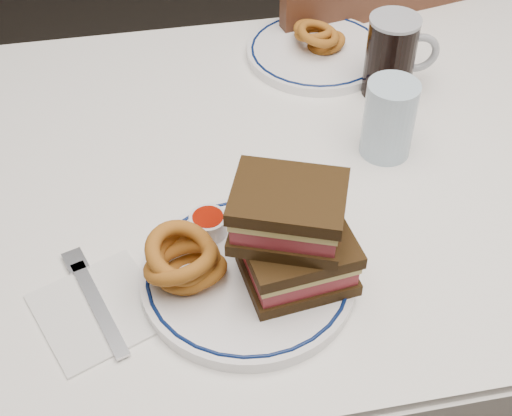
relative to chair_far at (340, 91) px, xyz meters
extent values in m
cube|color=black|center=(-0.19, -0.51, -0.49)|extent=(6.00, 7.00, 0.00)
cube|color=white|center=(-0.19, -0.51, 0.24)|extent=(1.26, 0.86, 0.03)
cylinder|color=#462516|center=(-0.73, -0.17, -0.14)|extent=(0.06, 0.06, 0.71)
cylinder|color=#462516|center=(0.35, -0.17, -0.14)|extent=(0.06, 0.06, 0.71)
cube|color=white|center=(-0.19, -0.08, 0.16)|extent=(1.26, 0.01, 0.17)
cube|color=#462516|center=(-0.02, 0.07, -0.06)|extent=(0.50, 0.50, 0.04)
cylinder|color=#462516|center=(0.12, 0.28, -0.29)|extent=(0.04, 0.04, 0.41)
cylinder|color=#462516|center=(0.20, -0.07, -0.29)|extent=(0.04, 0.04, 0.41)
cylinder|color=#462516|center=(-0.23, 0.21, -0.29)|extent=(0.04, 0.04, 0.41)
cylinder|color=#462516|center=(-0.15, -0.14, -0.29)|extent=(0.04, 0.04, 0.41)
cube|color=#462516|center=(0.02, -0.11, 0.18)|extent=(0.42, 0.12, 0.46)
cylinder|color=white|center=(-0.35, -0.73, 0.27)|extent=(0.28, 0.28, 0.02)
torus|color=#091949|center=(-0.35, -0.73, 0.28)|extent=(0.26, 0.26, 0.01)
cube|color=black|center=(-0.29, -0.75, 0.28)|extent=(0.15, 0.12, 0.02)
cube|color=#A22F3C|center=(-0.29, -0.75, 0.30)|extent=(0.13, 0.11, 0.02)
cube|color=tan|center=(-0.29, -0.75, 0.32)|extent=(0.14, 0.12, 0.01)
cube|color=black|center=(-0.29, -0.75, 0.34)|extent=(0.15, 0.12, 0.02)
cube|color=black|center=(-0.30, -0.74, 0.35)|extent=(0.16, 0.15, 0.02)
cube|color=#A22F3C|center=(-0.30, -0.74, 0.37)|extent=(0.15, 0.14, 0.02)
cube|color=tan|center=(-0.30, -0.74, 0.39)|extent=(0.16, 0.14, 0.01)
cube|color=black|center=(-0.30, -0.74, 0.41)|extent=(0.16, 0.15, 0.02)
torus|color=brown|center=(-0.42, -0.73, 0.29)|extent=(0.10, 0.09, 0.07)
torus|color=brown|center=(-0.43, -0.72, 0.29)|extent=(0.09, 0.09, 0.06)
torus|color=brown|center=(-0.43, -0.72, 0.30)|extent=(0.09, 0.09, 0.03)
torus|color=brown|center=(-0.44, -0.73, 0.31)|extent=(0.11, 0.10, 0.08)
torus|color=brown|center=(-0.43, -0.73, 0.32)|extent=(0.10, 0.09, 0.06)
cylinder|color=silver|center=(-0.39, -0.65, 0.29)|extent=(0.05, 0.05, 0.03)
cylinder|color=#840F02|center=(-0.39, -0.65, 0.30)|extent=(0.04, 0.04, 0.01)
cylinder|color=black|center=(-0.04, -0.36, 0.33)|extent=(0.08, 0.08, 0.14)
cylinder|color=#989DA6|center=(-0.04, -0.36, 0.39)|extent=(0.08, 0.08, 0.01)
torus|color=#989DA6|center=(0.00, -0.37, 0.33)|extent=(0.07, 0.02, 0.07)
cylinder|color=#A5C0D5|center=(-0.09, -0.51, 0.32)|extent=(0.08, 0.08, 0.12)
cylinder|color=white|center=(-0.13, -0.23, 0.27)|extent=(0.26, 0.26, 0.02)
torus|color=#091949|center=(-0.13, -0.23, 0.27)|extent=(0.24, 0.24, 0.00)
torus|color=brown|center=(-0.11, -0.23, 0.28)|extent=(0.07, 0.07, 0.04)
torus|color=brown|center=(-0.13, -0.21, 0.29)|extent=(0.08, 0.08, 0.03)
torus|color=brown|center=(-0.14, -0.22, 0.30)|extent=(0.07, 0.07, 0.04)
torus|color=brown|center=(-0.13, -0.24, 0.31)|extent=(0.08, 0.08, 0.04)
cube|color=silver|center=(-0.54, -0.75, 0.26)|extent=(0.19, 0.19, 0.00)
cube|color=#BBBBC0|center=(-0.54, -0.75, 0.26)|extent=(0.07, 0.16, 0.00)
cube|color=#BBBBC0|center=(-0.57, -0.66, 0.26)|extent=(0.04, 0.05, 0.00)
camera|label=1|loc=(-0.45, -1.32, 0.98)|focal=50.00mm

